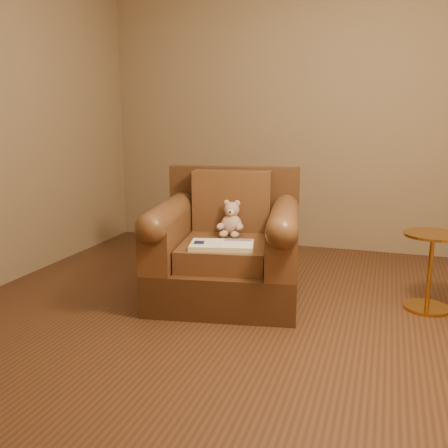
% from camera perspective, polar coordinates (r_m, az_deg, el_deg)
% --- Properties ---
extents(floor, '(4.00, 4.00, 0.00)m').
position_cam_1_polar(floor, '(3.50, 1.89, -10.20)').
color(floor, '#4C2C1A').
rests_on(floor, ground).
extents(room, '(4.02, 4.02, 2.71)m').
position_cam_1_polar(room, '(3.26, 2.11, 18.89)').
color(room, '#866F53').
rests_on(room, ground).
extents(armchair, '(1.20, 1.16, 0.94)m').
position_cam_1_polar(armchair, '(3.73, 0.36, -2.87)').
color(armchair, '#412715').
rests_on(armchair, floor).
extents(teddy_bear, '(0.20, 0.23, 0.27)m').
position_cam_1_polar(teddy_bear, '(3.77, 0.83, 0.23)').
color(teddy_bear, tan).
rests_on(teddy_bear, armchair).
extents(guidebook, '(0.48, 0.35, 0.04)m').
position_cam_1_polar(guidebook, '(3.43, -0.26, -2.45)').
color(guidebook, beige).
rests_on(guidebook, armchair).
extents(side_table, '(0.39, 0.39, 0.55)m').
position_cam_1_polar(side_table, '(3.76, 22.50, -4.77)').
color(side_table, '#BA8133').
rests_on(side_table, floor).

